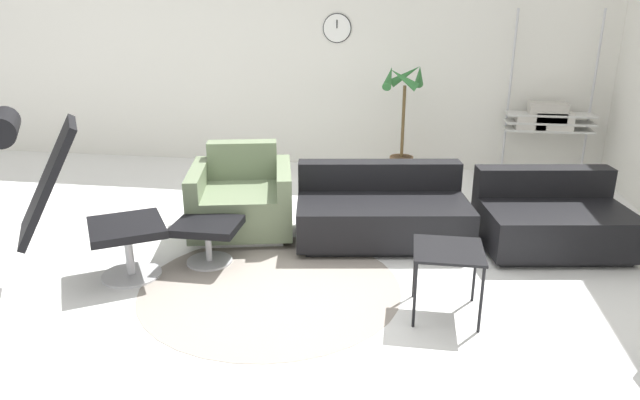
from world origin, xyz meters
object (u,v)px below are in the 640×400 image
potted_plant (402,132)px  shelf_unit (547,118)px  lounge_chair (65,187)px  couch_second (551,221)px  ottoman (208,233)px  couch_low (381,213)px  side_table (448,256)px  armchair_red (242,201)px

potted_plant → shelf_unit: shelf_unit is taller
lounge_chair → couch_second: bearing=76.9°
ottoman → potted_plant: bearing=59.9°
couch_low → shelf_unit: bearing=-138.7°
lounge_chair → ottoman: 1.08m
lounge_chair → side_table: bearing=57.5°
lounge_chair → ottoman: lounge_chair is taller
potted_plant → couch_low: bearing=-94.1°
couch_low → couch_second: (1.41, 0.03, 0.00)m
couch_second → shelf_unit: shelf_unit is taller
lounge_chair → armchair_red: 1.58m
couch_second → side_table: size_ratio=2.74×
armchair_red → potted_plant: bearing=-140.4°
side_table → lounge_chair: bearing=-179.9°
lounge_chair → ottoman: size_ratio=2.60×
ottoman → couch_second: couch_second is taller
couch_low → potted_plant: potted_plant is taller
lounge_chair → side_table: (2.61, 0.00, -0.33)m
ottoman → potted_plant: (1.44, 2.50, 0.32)m
ottoman → couch_second: (2.73, 0.74, -0.02)m
couch_low → potted_plant: bearing=-103.3°
couch_low → armchair_red: bearing=-8.8°
lounge_chair → shelf_unit: size_ratio=0.68×
couch_low → lounge_chair: bearing=20.8°
couch_second → side_table: 1.57m
armchair_red → potted_plant: potted_plant is taller
potted_plant → shelf_unit: 1.67m
ottoman → lounge_chair: bearing=-147.4°
shelf_unit → couch_second: bearing=-99.3°
ottoman → couch_low: bearing=28.3°
armchair_red → side_table: (1.73, -1.21, 0.13)m
shelf_unit → lounge_chair: bearing=-139.2°
ottoman → potted_plant: size_ratio=0.37×
lounge_chair → side_table: lounge_chair is taller
lounge_chair → potted_plant: potted_plant is taller
ottoman → couch_second: size_ratio=0.39×
lounge_chair → shelf_unit: bearing=98.2°
ottoman → side_table: bearing=-15.9°
couch_second → potted_plant: 2.20m
armchair_red → couch_low: 1.24m
lounge_chair → couch_second: size_ratio=1.02×
ottoman → armchair_red: armchair_red is taller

